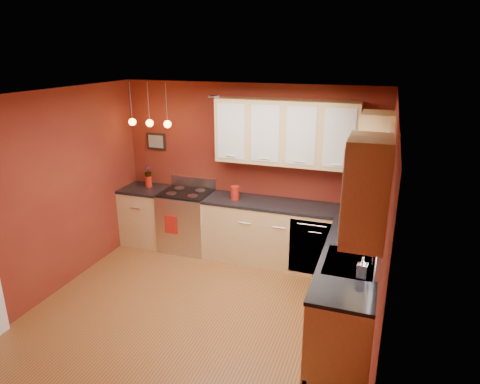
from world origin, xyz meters
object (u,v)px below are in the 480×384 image
(sink, at_px, (349,264))
(soap_pump, at_px, (362,268))
(red_canister, at_px, (235,193))
(gas_range, at_px, (187,220))
(coffee_maker, at_px, (359,203))

(sink, xyz_separation_m, soap_pump, (0.14, -0.29, 0.13))
(red_canister, xyz_separation_m, soap_pump, (1.94, -1.75, 0.01))
(red_canister, bearing_deg, gas_range, 177.42)
(gas_range, height_order, red_canister, red_canister)
(sink, relative_size, coffee_maker, 3.03)
(red_canister, bearing_deg, sink, -39.11)
(red_canister, distance_m, coffee_maker, 1.77)
(red_canister, relative_size, soap_pump, 0.93)
(soap_pump, bearing_deg, red_canister, 137.93)
(sink, height_order, coffee_maker, sink)
(gas_range, bearing_deg, coffee_maker, 1.82)
(sink, xyz_separation_m, coffee_maker, (-0.04, 1.58, 0.13))
(gas_range, xyz_separation_m, coffee_maker, (2.59, 0.08, 0.57))
(gas_range, distance_m, soap_pump, 3.34)
(gas_range, xyz_separation_m, soap_pump, (2.76, -1.79, 0.57))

